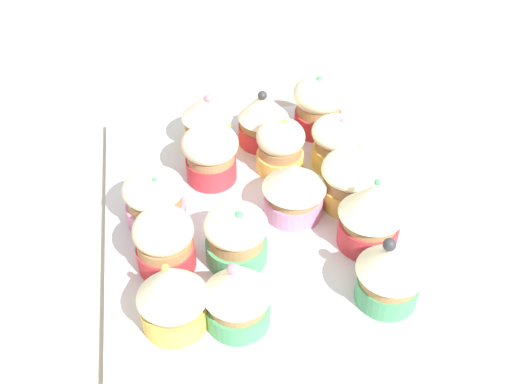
% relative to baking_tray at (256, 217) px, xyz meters
% --- Properties ---
extents(ground_plane, '(1.80, 1.80, 0.03)m').
position_rel_baking_tray_xyz_m(ground_plane, '(0.00, 0.00, -0.02)').
color(ground_plane, '#B2A899').
extents(baking_tray, '(0.32, 0.38, 0.01)m').
position_rel_baking_tray_xyz_m(baking_tray, '(0.00, 0.00, 0.00)').
color(baking_tray, silver).
rests_on(baking_tray, ground_plane).
extents(cupcake_0, '(0.06, 0.06, 0.08)m').
position_rel_baking_tray_xyz_m(cupcake_0, '(-0.10, -0.13, 0.04)').
color(cupcake_0, '#D1333D').
rests_on(cupcake_0, baking_tray).
extents(cupcake_1, '(0.06, 0.06, 0.07)m').
position_rel_baking_tray_xyz_m(cupcake_1, '(-0.03, -0.12, 0.04)').
color(cupcake_1, '#D1333D').
rests_on(cupcake_1, baking_tray).
extents(cupcake_2, '(0.06, 0.06, 0.07)m').
position_rel_baking_tray_xyz_m(cupcake_2, '(0.04, -0.13, 0.04)').
color(cupcake_2, '#EFC651').
rests_on(cupcake_2, baking_tray).
extents(cupcake_3, '(0.06, 0.06, 0.06)m').
position_rel_baking_tray_xyz_m(cupcake_3, '(-0.10, -0.07, 0.04)').
color(cupcake_3, '#EFC651').
rests_on(cupcake_3, baking_tray).
extents(cupcake_4, '(0.05, 0.05, 0.07)m').
position_rel_baking_tray_xyz_m(cupcake_4, '(-0.04, -0.07, 0.04)').
color(cupcake_4, '#EFC651').
rests_on(cupcake_4, baking_tray).
extents(cupcake_5, '(0.06, 0.06, 0.07)m').
position_rel_baking_tray_xyz_m(cupcake_5, '(0.04, -0.07, 0.04)').
color(cupcake_5, '#D1333D').
rests_on(cupcake_5, baking_tray).
extents(cupcake_6, '(0.06, 0.06, 0.06)m').
position_rel_baking_tray_xyz_m(cupcake_6, '(-0.10, 0.00, 0.04)').
color(cupcake_6, '#EFC651').
rests_on(cupcake_6, baking_tray).
extents(cupcake_7, '(0.07, 0.07, 0.06)m').
position_rel_baking_tray_xyz_m(cupcake_7, '(-0.04, 0.01, 0.04)').
color(cupcake_7, pink).
rests_on(cupcake_7, baking_tray).
extents(cupcake_8, '(0.06, 0.06, 0.06)m').
position_rel_baking_tray_xyz_m(cupcake_8, '(0.10, -0.01, 0.04)').
color(cupcake_8, pink).
rests_on(cupcake_8, baking_tray).
extents(cupcake_9, '(0.06, 0.06, 0.08)m').
position_rel_baking_tray_xyz_m(cupcake_9, '(-0.10, 0.06, 0.05)').
color(cupcake_9, '#D1333D').
rests_on(cupcake_9, baking_tray).
extents(cupcake_10, '(0.06, 0.06, 0.06)m').
position_rel_baking_tray_xyz_m(cupcake_10, '(0.03, 0.06, 0.04)').
color(cupcake_10, '#4C9E6B').
rests_on(cupcake_10, baking_tray).
extents(cupcake_11, '(0.06, 0.06, 0.07)m').
position_rel_baking_tray_xyz_m(cupcake_11, '(0.10, 0.06, 0.04)').
color(cupcake_11, '#D1333D').
rests_on(cupcake_11, baking_tray).
extents(cupcake_12, '(0.06, 0.06, 0.08)m').
position_rel_baking_tray_xyz_m(cupcake_12, '(-0.10, 0.13, 0.04)').
color(cupcake_12, '#4C9E6B').
rests_on(cupcake_12, baking_tray).
extents(cupcake_13, '(0.06, 0.06, 0.08)m').
position_rel_baking_tray_xyz_m(cupcake_13, '(0.04, 0.13, 0.04)').
color(cupcake_13, '#4C9E6B').
rests_on(cupcake_13, baking_tray).
extents(cupcake_14, '(0.06, 0.06, 0.08)m').
position_rel_baking_tray_xyz_m(cupcake_14, '(0.09, 0.13, 0.04)').
color(cupcake_14, '#EFC651').
rests_on(cupcake_14, baking_tray).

